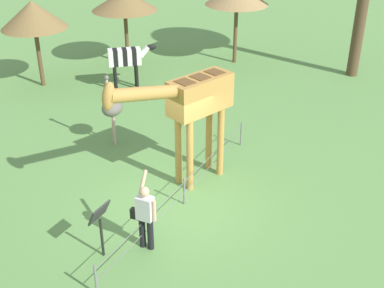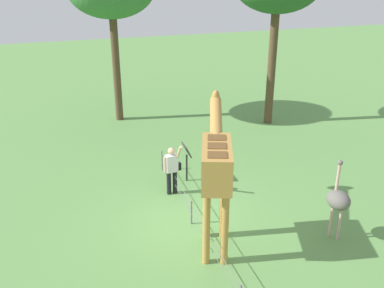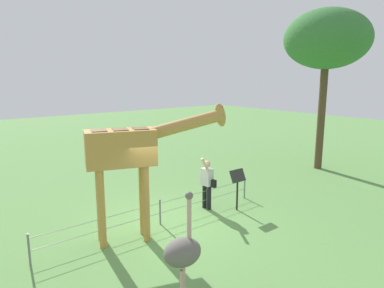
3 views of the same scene
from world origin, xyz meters
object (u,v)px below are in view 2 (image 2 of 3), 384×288
object	(u,v)px
info_sign	(187,155)
ostrich	(338,200)
giraffe	(216,163)
visitor	(172,168)

from	to	relation	value
info_sign	ostrich	bearing A→B (deg)	-146.60
giraffe	visitor	bearing A→B (deg)	8.14
ostrich	info_sign	world-z (taller)	ostrich
ostrich	info_sign	xyz separation A→B (m)	(4.27, 2.82, -0.23)
info_sign	visitor	bearing A→B (deg)	135.24
giraffe	visitor	distance (m)	3.17
visitor	ostrich	xyz separation A→B (m)	(-3.59, -3.49, 0.27)
ostrich	giraffe	bearing A→B (deg)	75.83
visitor	info_sign	xyz separation A→B (m)	(0.68, -0.67, 0.05)
giraffe	info_sign	world-z (taller)	giraffe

